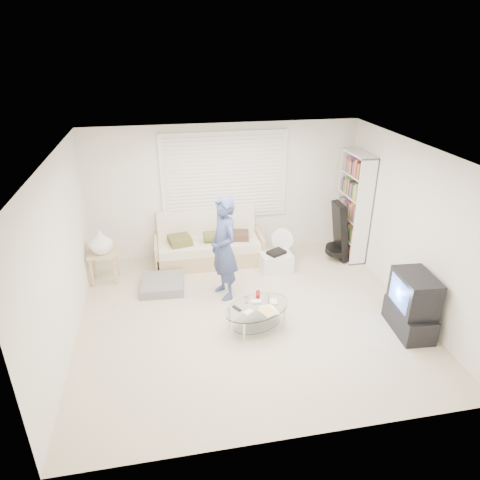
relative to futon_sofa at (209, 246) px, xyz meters
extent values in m
plane|color=#BEB094|center=(0.37, -1.87, -0.32)|extent=(5.00, 5.00, 0.00)
cube|color=silver|center=(0.37, 0.38, 0.93)|extent=(5.00, 0.02, 2.50)
cube|color=silver|center=(0.37, -4.12, 0.93)|extent=(5.00, 0.02, 2.50)
cube|color=silver|center=(-2.13, -1.87, 0.93)|extent=(0.02, 4.50, 2.50)
cube|color=silver|center=(2.87, -1.87, 0.93)|extent=(0.02, 4.50, 2.50)
cube|color=white|center=(0.37, -1.87, 2.18)|extent=(5.00, 4.50, 0.02)
cube|color=white|center=(0.37, 0.35, 1.23)|extent=(2.32, 0.06, 1.62)
cube|color=black|center=(0.37, 0.33, 1.23)|extent=(2.20, 0.01, 1.50)
cube|color=silver|center=(0.37, 0.31, 1.23)|extent=(2.16, 0.04, 1.50)
cube|color=silver|center=(0.37, 0.33, 1.23)|extent=(2.32, 0.08, 1.62)
cube|color=tan|center=(0.00, -0.04, -0.16)|extent=(1.91, 0.77, 0.31)
cube|color=beige|center=(0.00, -0.06, 0.07)|extent=(1.84, 0.71, 0.15)
cube|color=beige|center=(0.00, 0.27, 0.35)|extent=(1.84, 0.21, 0.59)
cube|color=tan|center=(-0.96, -0.04, -0.05)|extent=(0.06, 0.77, 0.54)
cube|color=tan|center=(0.96, -0.04, -0.05)|extent=(0.06, 0.77, 0.54)
cube|color=brown|center=(-0.53, -0.09, 0.21)|extent=(0.45, 0.45, 0.13)
cylinder|color=brown|center=(0.14, -0.12, 0.25)|extent=(0.48, 0.21, 0.21)
cube|color=#422B21|center=(0.57, -0.06, 0.20)|extent=(0.40, 0.40, 0.11)
cube|color=slate|center=(-0.88, -0.82, -0.24)|extent=(0.74, 0.74, 0.16)
cube|color=tan|center=(-1.85, -0.39, 0.22)|extent=(0.49, 0.39, 0.04)
cube|color=tan|center=(-2.04, -0.54, -0.05)|extent=(0.04, 0.04, 0.53)
cube|color=tan|center=(-1.65, -0.54, -0.05)|extent=(0.04, 0.04, 0.53)
cube|color=tan|center=(-2.04, -0.25, -0.05)|extent=(0.04, 0.04, 0.53)
cube|color=tan|center=(-1.65, -0.25, -0.05)|extent=(0.04, 0.04, 0.53)
imported|color=white|center=(-1.85, -0.39, 0.45)|extent=(0.39, 0.39, 0.41)
cube|color=white|center=(2.70, -0.24, 0.69)|extent=(0.32, 0.85, 2.01)
cube|color=black|center=(2.41, -0.39, 0.27)|extent=(0.30, 0.41, 1.13)
cylinder|color=black|center=(2.37, -0.39, -0.10)|extent=(0.41, 0.42, 0.17)
cylinder|color=white|center=(1.33, -0.25, -0.30)|extent=(0.28, 0.28, 0.03)
cylinder|color=white|center=(1.33, -0.25, -0.12)|extent=(0.04, 0.04, 0.35)
cylinder|color=white|center=(1.33, -0.25, 0.16)|extent=(0.42, 0.26, 0.41)
cylinder|color=white|center=(1.33, -0.25, 0.16)|extent=(0.12, 0.10, 0.11)
cube|color=white|center=(1.16, -0.56, -0.15)|extent=(0.57, 0.41, 0.33)
cube|color=black|center=(1.16, -0.56, 0.04)|extent=(0.38, 0.34, 0.06)
cube|color=black|center=(2.57, -2.63, -0.13)|extent=(0.50, 0.86, 0.37)
cube|color=black|center=(2.57, -2.63, 0.32)|extent=(0.51, 0.72, 0.53)
cube|color=#628BE6|center=(2.35, -2.62, 0.32)|extent=(0.06, 0.53, 0.40)
ellipsoid|color=silver|center=(0.43, -2.20, 0.05)|extent=(1.17, 0.97, 0.02)
ellipsoid|color=silver|center=(0.43, -2.20, -0.21)|extent=(0.89, 0.74, 0.01)
cylinder|color=silver|center=(0.18, -2.52, -0.14)|extent=(0.03, 0.03, 0.35)
cylinder|color=silver|center=(0.83, -2.26, -0.14)|extent=(0.03, 0.03, 0.35)
cylinder|color=silver|center=(0.03, -2.14, -0.14)|extent=(0.03, 0.03, 0.35)
cylinder|color=silver|center=(0.68, -1.88, -0.14)|extent=(0.03, 0.03, 0.35)
cube|color=white|center=(0.27, -2.34, 0.08)|extent=(0.16, 0.16, 0.04)
cube|color=white|center=(0.44, -2.10, 0.08)|extent=(0.15, 0.11, 0.04)
cube|color=white|center=(0.68, -2.15, 0.08)|extent=(0.11, 0.15, 0.04)
cylinder|color=silver|center=(0.30, -2.07, 0.11)|extent=(0.06, 0.06, 0.11)
cylinder|color=red|center=(0.49, -1.98, 0.12)|extent=(0.06, 0.06, 0.12)
cube|color=black|center=(0.13, -2.20, 0.07)|extent=(0.12, 0.16, 0.02)
cube|color=white|center=(0.58, -2.32, 0.06)|extent=(0.24, 0.30, 0.01)
cube|color=tan|center=(0.54, -2.35, 0.07)|extent=(0.27, 0.30, 0.01)
imported|color=#334D6E|center=(0.11, -1.22, 0.53)|extent=(0.58, 0.71, 1.70)
camera|label=1|loc=(-0.75, -7.15, 3.51)|focal=32.00mm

